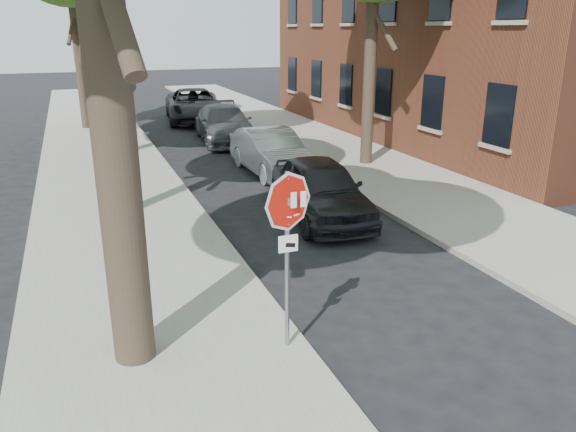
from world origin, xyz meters
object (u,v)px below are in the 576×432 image
object	(u,v)px
stop_sign	(288,228)
car_c	(225,124)
car_b	(271,152)
car_d	(194,105)
car_a	(321,189)

from	to	relation	value
stop_sign	car_c	size ratio (longest dim) A/B	0.51
car_b	car_c	size ratio (longest dim) A/B	0.86
car_b	car_d	size ratio (longest dim) A/B	0.75
car_a	car_d	bearing A→B (deg)	95.18
car_a	car_d	world-z (taller)	car_d
stop_sign	car_c	world-z (taller)	stop_sign
car_c	car_d	world-z (taller)	car_d
car_c	stop_sign	bearing A→B (deg)	-97.03
car_b	car_a	bearing A→B (deg)	-95.50
car_b	stop_sign	bearing A→B (deg)	-109.40
car_b	car_c	bearing A→B (deg)	88.62
stop_sign	car_b	xyz separation A→B (m)	(3.30, 10.15, -1.23)
car_a	car_d	xyz separation A→B (m)	(0.29, 16.27, 0.06)
car_b	car_d	distance (m)	11.61
car_a	car_c	distance (m)	10.53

